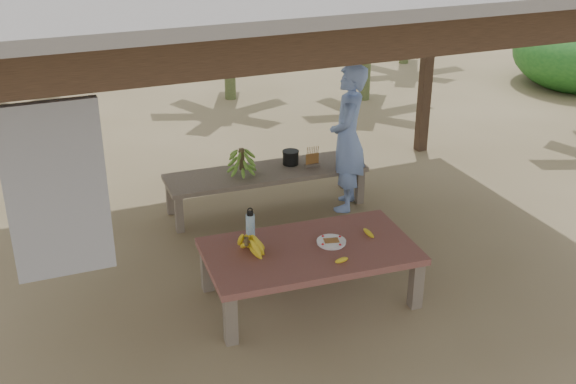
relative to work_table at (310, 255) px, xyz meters
name	(u,v)px	position (x,y,z in m)	size (l,w,h in m)	color
ground	(292,271)	(0.04, 0.48, -0.43)	(80.00, 80.00, 0.00)	brown
work_table	(310,255)	(0.00, 0.00, 0.00)	(1.86, 1.11, 0.50)	brown
bench	(266,175)	(0.29, 1.86, -0.04)	(2.22, 0.67, 0.45)	brown
ripe_banana_bunch	(247,245)	(-0.54, 0.09, 0.15)	(0.29, 0.25, 0.18)	yellow
plate	(331,242)	(0.20, 0.00, 0.08)	(0.26, 0.26, 0.04)	white
loose_banana_front	(342,260)	(0.15, -0.32, 0.09)	(0.04, 0.15, 0.04)	yellow
loose_banana_side	(369,233)	(0.58, 0.02, 0.09)	(0.04, 0.15, 0.04)	yellow
water_flask	(250,225)	(-0.41, 0.36, 0.19)	(0.08, 0.08, 0.30)	teal
green_banana_stalk	(242,161)	(0.01, 1.87, 0.17)	(0.27, 0.27, 0.31)	#598C2D
cooking_pot	(291,158)	(0.61, 1.94, 0.09)	(0.18, 0.18, 0.15)	black
skewer_rack	(312,156)	(0.81, 1.79, 0.14)	(0.18, 0.08, 0.24)	#A57F47
woman	(348,138)	(1.12, 1.57, 0.38)	(0.59, 0.39, 1.62)	#6B86CB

